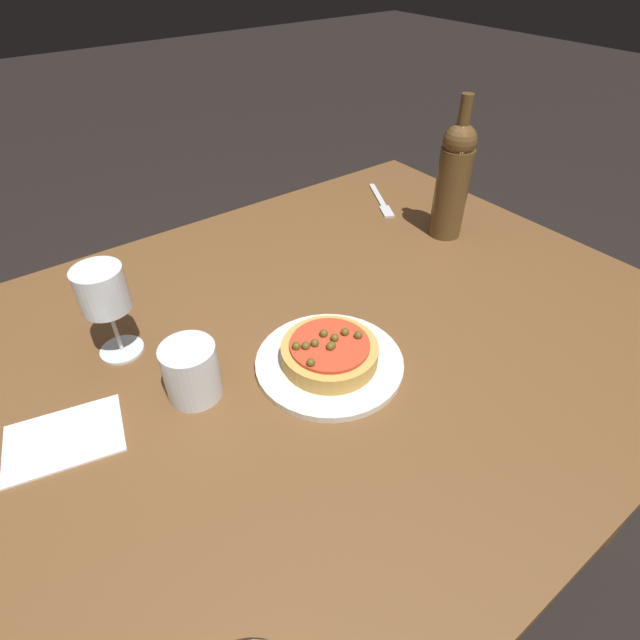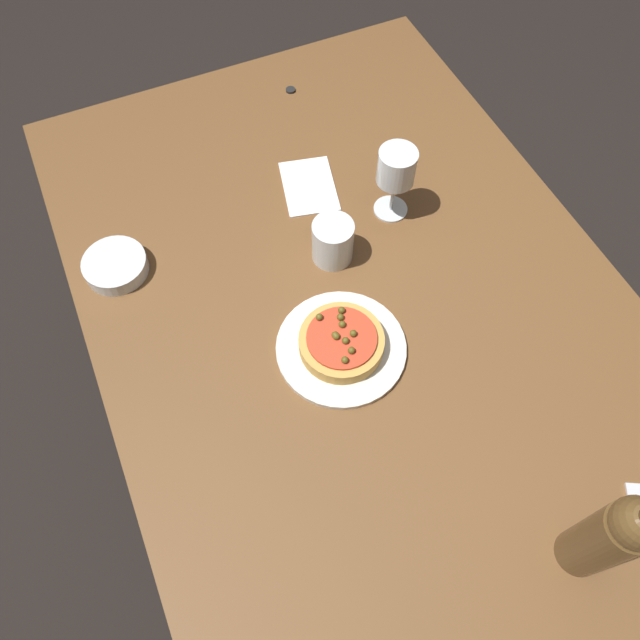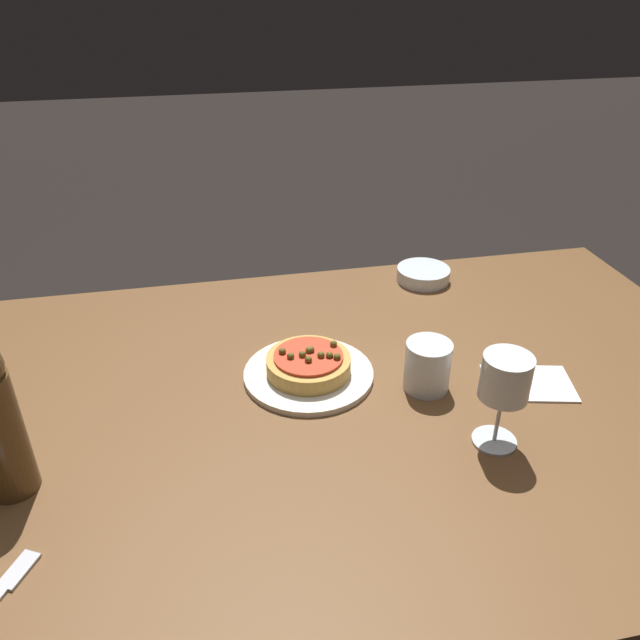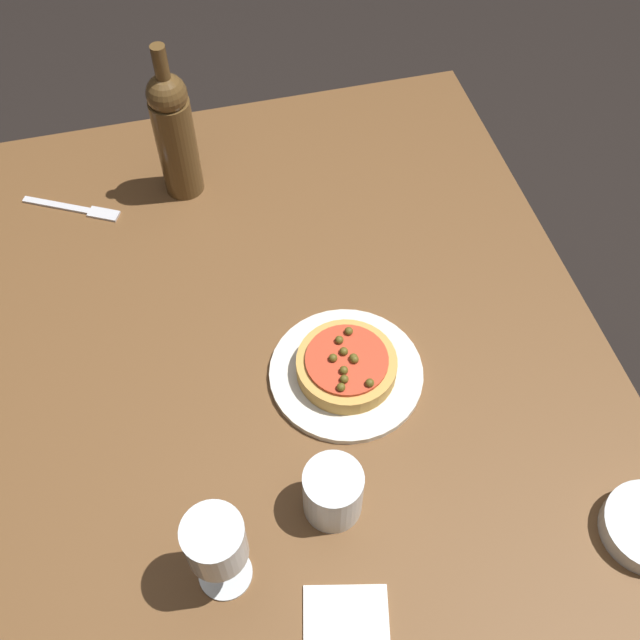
{
  "view_description": "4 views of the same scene",
  "coord_description": "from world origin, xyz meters",
  "px_view_note": "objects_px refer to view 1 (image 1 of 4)",
  "views": [
    {
      "loc": [
        0.3,
        0.56,
        1.35
      ],
      "look_at": [
        -0.09,
        0.03,
        0.81
      ],
      "focal_mm": 28.0,
      "sensor_mm": 36.0,
      "label": 1
    },
    {
      "loc": [
        -0.57,
        0.34,
        1.82
      ],
      "look_at": [
        -0.04,
        0.11,
        0.84
      ],
      "focal_mm": 35.0,
      "sensor_mm": 36.0,
      "label": 2
    },
    {
      "loc": [
        -0.25,
        -0.89,
        1.46
      ],
      "look_at": [
        -0.05,
        0.11,
        0.85
      ],
      "focal_mm": 35.0,
      "sensor_mm": 36.0,
      "label": 3
    },
    {
      "loc": [
        0.54,
        -0.12,
        1.8
      ],
      "look_at": [
        -0.13,
        0.05,
        0.84
      ],
      "focal_mm": 42.0,
      "sensor_mm": 36.0,
      "label": 4
    }
  ],
  "objects_px": {
    "dinner_plate": "(329,363)",
    "wine_glass": "(103,293)",
    "water_cup": "(190,370)",
    "dining_table": "(271,387)",
    "fork": "(381,202)",
    "pizza": "(329,352)",
    "wine_bottle": "(453,179)"
  },
  "relations": [
    {
      "from": "dining_table",
      "to": "dinner_plate",
      "type": "xyz_separation_m",
      "value": [
        -0.07,
        0.08,
        0.08
      ]
    },
    {
      "from": "dinner_plate",
      "to": "water_cup",
      "type": "height_order",
      "value": "water_cup"
    },
    {
      "from": "pizza",
      "to": "dinner_plate",
      "type": "bearing_deg",
      "value": 166.18
    },
    {
      "from": "wine_glass",
      "to": "wine_bottle",
      "type": "relative_size",
      "value": 0.54
    },
    {
      "from": "dining_table",
      "to": "water_cup",
      "type": "height_order",
      "value": "water_cup"
    },
    {
      "from": "dining_table",
      "to": "pizza",
      "type": "bearing_deg",
      "value": 133.58
    },
    {
      "from": "water_cup",
      "to": "wine_glass",
      "type": "bearing_deg",
      "value": -70.03
    },
    {
      "from": "pizza",
      "to": "water_cup",
      "type": "height_order",
      "value": "water_cup"
    },
    {
      "from": "dining_table",
      "to": "water_cup",
      "type": "bearing_deg",
      "value": -1.34
    },
    {
      "from": "wine_glass",
      "to": "fork",
      "type": "relative_size",
      "value": 0.94
    },
    {
      "from": "wine_glass",
      "to": "water_cup",
      "type": "xyz_separation_m",
      "value": [
        -0.06,
        0.17,
        -0.08
      ]
    },
    {
      "from": "dinner_plate",
      "to": "pizza",
      "type": "relative_size",
      "value": 1.55
    },
    {
      "from": "pizza",
      "to": "wine_glass",
      "type": "bearing_deg",
      "value": -42.41
    },
    {
      "from": "fork",
      "to": "pizza",
      "type": "bearing_deg",
      "value": -22.4
    },
    {
      "from": "pizza",
      "to": "wine_bottle",
      "type": "xyz_separation_m",
      "value": [
        -0.5,
        -0.19,
        0.11
      ]
    },
    {
      "from": "dining_table",
      "to": "fork",
      "type": "xyz_separation_m",
      "value": [
        -0.56,
        -0.33,
        0.08
      ]
    },
    {
      "from": "fork",
      "to": "water_cup",
      "type": "bearing_deg",
      "value": -37.27
    },
    {
      "from": "wine_bottle",
      "to": "dining_table",
      "type": "bearing_deg",
      "value": 11.44
    },
    {
      "from": "water_cup",
      "to": "dinner_plate",
      "type": "bearing_deg",
      "value": 158.87
    },
    {
      "from": "pizza",
      "to": "water_cup",
      "type": "xyz_separation_m",
      "value": [
        0.21,
        -0.08,
        0.02
      ]
    },
    {
      "from": "dinner_plate",
      "to": "wine_bottle",
      "type": "bearing_deg",
      "value": -158.69
    },
    {
      "from": "dining_table",
      "to": "wine_glass",
      "type": "distance_m",
      "value": 0.33
    },
    {
      "from": "wine_glass",
      "to": "water_cup",
      "type": "relative_size",
      "value": 1.77
    },
    {
      "from": "pizza",
      "to": "wine_glass",
      "type": "relative_size",
      "value": 0.95
    },
    {
      "from": "dinner_plate",
      "to": "wine_glass",
      "type": "xyz_separation_m",
      "value": [
        0.27,
        -0.25,
        0.12
      ]
    },
    {
      "from": "wine_glass",
      "to": "wine_bottle",
      "type": "xyz_separation_m",
      "value": [
        -0.77,
        0.05,
        0.01
      ]
    },
    {
      "from": "pizza",
      "to": "fork",
      "type": "bearing_deg",
      "value": -140.23
    },
    {
      "from": "pizza",
      "to": "wine_bottle",
      "type": "bearing_deg",
      "value": -158.7
    },
    {
      "from": "wine_bottle",
      "to": "fork",
      "type": "relative_size",
      "value": 1.74
    },
    {
      "from": "wine_glass",
      "to": "wine_bottle",
      "type": "height_order",
      "value": "wine_bottle"
    },
    {
      "from": "wine_glass",
      "to": "pizza",
      "type": "bearing_deg",
      "value": 137.59
    },
    {
      "from": "dining_table",
      "to": "dinner_plate",
      "type": "bearing_deg",
      "value": 133.64
    }
  ]
}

